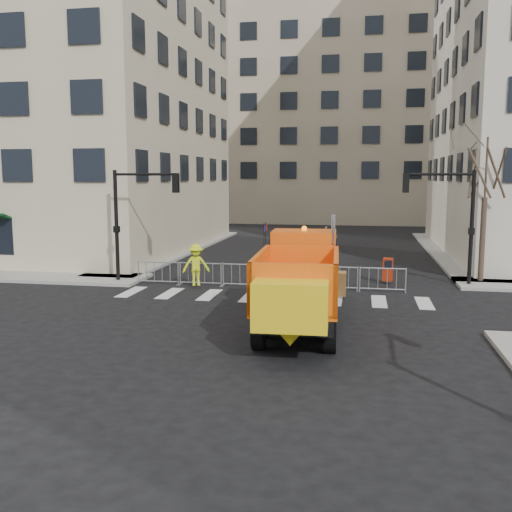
% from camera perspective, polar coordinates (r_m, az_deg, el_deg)
% --- Properties ---
extents(ground, '(120.00, 120.00, 0.00)m').
position_cam_1_polar(ground, '(19.00, -0.51, -7.58)').
color(ground, black).
rests_on(ground, ground).
extents(sidewalk_back, '(64.00, 5.00, 0.15)m').
position_cam_1_polar(sidewalk_back, '(27.17, 2.91, -2.71)').
color(sidewalk_back, gray).
rests_on(sidewalk_back, ground).
extents(building_left, '(24.00, 22.00, 26.00)m').
position_cam_1_polar(building_left, '(45.35, -21.98, 17.41)').
color(building_left, '#BEAD91').
rests_on(building_left, ground).
extents(building_far, '(30.00, 18.00, 24.00)m').
position_cam_1_polar(building_far, '(70.40, 7.80, 13.46)').
color(building_far, gray).
rests_on(building_far, ground).
extents(traffic_light_left, '(0.18, 0.18, 5.40)m').
position_cam_1_polar(traffic_light_left, '(28.05, -13.77, 2.82)').
color(traffic_light_left, black).
rests_on(traffic_light_left, ground).
extents(traffic_light_right, '(0.18, 0.18, 5.40)m').
position_cam_1_polar(traffic_light_right, '(28.03, 20.75, 2.53)').
color(traffic_light_right, black).
rests_on(traffic_light_right, ground).
extents(crowd_barriers, '(12.60, 0.60, 1.10)m').
position_cam_1_polar(crowd_barriers, '(26.31, 1.04, -2.00)').
color(crowd_barriers, '#9EA0A5').
rests_on(crowd_barriers, ground).
extents(street_tree, '(3.00, 3.00, 7.50)m').
position_cam_1_polar(street_tree, '(29.07, 21.86, 4.73)').
color(street_tree, '#382B21').
rests_on(street_tree, ground).
extents(plow_truck, '(3.21, 9.86, 3.79)m').
position_cam_1_polar(plow_truck, '(18.91, 4.42, -2.44)').
color(plow_truck, black).
rests_on(plow_truck, ground).
extents(cop_a, '(0.76, 0.66, 1.75)m').
position_cam_1_polar(cop_a, '(23.11, 5.45, -2.60)').
color(cop_a, black).
rests_on(cop_a, ground).
extents(cop_b, '(0.99, 0.88, 1.67)m').
position_cam_1_polar(cop_b, '(22.75, 4.07, -2.84)').
color(cop_b, black).
rests_on(cop_b, ground).
extents(cop_c, '(0.79, 1.20, 1.90)m').
position_cam_1_polar(cop_c, '(23.58, 3.14, -2.18)').
color(cop_c, black).
rests_on(cop_c, ground).
extents(worker, '(1.40, 1.11, 1.89)m').
position_cam_1_polar(worker, '(26.15, -6.02, -0.89)').
color(worker, '#D3E31A').
rests_on(worker, sidewalk_back).
extents(newspaper_box, '(0.51, 0.47, 1.10)m').
position_cam_1_polar(newspaper_box, '(27.89, 13.05, -1.33)').
color(newspaper_box, '#97240B').
rests_on(newspaper_box, sidewalk_back).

